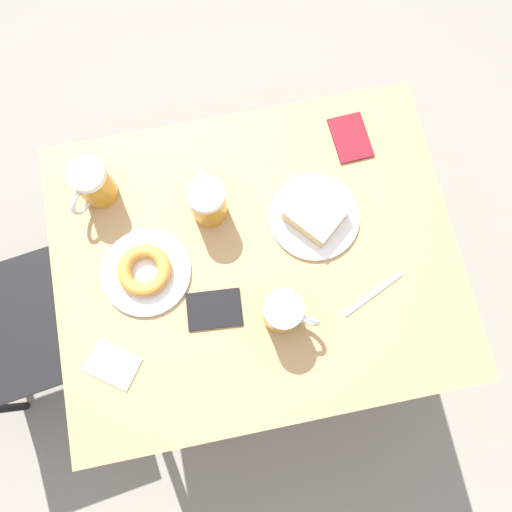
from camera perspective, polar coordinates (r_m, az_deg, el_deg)
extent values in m
plane|color=gray|center=(1.92, 0.00, -5.57)|extent=(8.00, 8.00, 0.00)
cube|color=tan|center=(1.20, 0.00, -0.40)|extent=(0.77, 0.96, 0.03)
cylinder|color=black|center=(1.62, 18.44, -12.23)|extent=(0.04, 0.04, 0.72)
cylinder|color=black|center=(1.74, 12.31, 10.44)|extent=(0.04, 0.04, 0.72)
cylinder|color=black|center=(1.59, -13.99, -18.82)|extent=(0.04, 0.04, 0.72)
cylinder|color=black|center=(1.71, -17.14, 4.87)|extent=(0.04, 0.04, 0.72)
cube|color=black|center=(1.62, -27.23, -7.83)|extent=(0.45, 0.45, 0.02)
cylinder|color=black|center=(1.75, -17.40, -12.64)|extent=(0.03, 0.03, 0.46)
cylinder|color=black|center=(1.82, -20.09, -1.96)|extent=(0.03, 0.03, 0.46)
cylinder|color=silver|center=(1.22, 6.69, 4.44)|extent=(0.22, 0.22, 0.01)
cube|color=#D1B27F|center=(1.19, 6.83, 4.85)|extent=(0.16, 0.16, 0.04)
cylinder|color=silver|center=(1.20, -12.43, -1.84)|extent=(0.21, 0.21, 0.01)
torus|color=#D18938|center=(1.18, -12.65, -1.62)|extent=(0.13, 0.13, 0.03)
cylinder|color=#C68C23|center=(1.25, -17.95, 7.76)|extent=(0.08, 0.08, 0.10)
cylinder|color=white|center=(1.20, -18.83, 8.83)|extent=(0.09, 0.09, 0.02)
torus|color=silver|center=(1.23, -19.20, 6.06)|extent=(0.07, 0.06, 0.08)
cylinder|color=#C68C23|center=(1.11, 3.00, -6.50)|extent=(0.08, 0.08, 0.10)
cylinder|color=white|center=(1.05, 3.17, -6.06)|extent=(0.09, 0.09, 0.02)
torus|color=silver|center=(1.10, 5.39, -7.17)|extent=(0.05, 0.07, 0.08)
cylinder|color=#C68C23|center=(1.18, -5.47, 5.94)|extent=(0.08, 0.08, 0.10)
cylinder|color=white|center=(1.12, -5.76, 7.00)|extent=(0.09, 0.09, 0.02)
torus|color=silver|center=(1.19, -5.98, 8.19)|extent=(0.08, 0.01, 0.08)
cube|color=white|center=(1.20, -16.08, -11.83)|extent=(0.13, 0.14, 0.00)
cube|color=silver|center=(1.20, 13.23, -4.20)|extent=(0.08, 0.16, 0.00)
cube|color=maroon|center=(1.32, 10.74, 13.14)|extent=(0.13, 0.09, 0.01)
cube|color=black|center=(1.16, -4.79, -6.10)|extent=(0.10, 0.13, 0.01)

